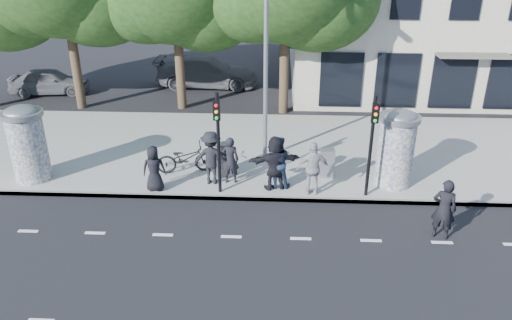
# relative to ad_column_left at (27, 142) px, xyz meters

# --- Properties ---
(ground) EXTENTS (120.00, 120.00, 0.00)m
(ground) POSITION_rel_ad_column_left_xyz_m (7.20, -4.50, -1.54)
(ground) COLOR black
(ground) RESTS_ON ground
(sidewalk) EXTENTS (40.00, 8.00, 0.15)m
(sidewalk) POSITION_rel_ad_column_left_xyz_m (7.20, 3.00, -1.46)
(sidewalk) COLOR gray
(sidewalk) RESTS_ON ground
(curb) EXTENTS (40.00, 0.10, 0.16)m
(curb) POSITION_rel_ad_column_left_xyz_m (7.20, -0.95, -1.46)
(curb) COLOR slate
(curb) RESTS_ON ground
(lane_dash_far) EXTENTS (32.00, 0.12, 0.01)m
(lane_dash_far) POSITION_rel_ad_column_left_xyz_m (7.20, -3.10, -1.53)
(lane_dash_far) COLOR silver
(lane_dash_far) RESTS_ON ground
(ad_column_left) EXTENTS (1.36, 1.36, 2.65)m
(ad_column_left) POSITION_rel_ad_column_left_xyz_m (0.00, 0.00, 0.00)
(ad_column_left) COLOR beige
(ad_column_left) RESTS_ON sidewalk
(ad_column_right) EXTENTS (1.36, 1.36, 2.65)m
(ad_column_right) POSITION_rel_ad_column_left_xyz_m (12.40, 0.20, 0.00)
(ad_column_right) COLOR beige
(ad_column_right) RESTS_ON sidewalk
(traffic_pole_near) EXTENTS (0.22, 0.31, 3.40)m
(traffic_pole_near) POSITION_rel_ad_column_left_xyz_m (6.60, -0.71, 0.69)
(traffic_pole_near) COLOR black
(traffic_pole_near) RESTS_ON sidewalk
(traffic_pole_far) EXTENTS (0.22, 0.31, 3.40)m
(traffic_pole_far) POSITION_rel_ad_column_left_xyz_m (11.40, -0.71, 0.69)
(traffic_pole_far) COLOR black
(traffic_pole_far) RESTS_ON sidewalk
(street_lamp) EXTENTS (0.25, 0.93, 8.00)m
(street_lamp) POSITION_rel_ad_column_left_xyz_m (8.00, 2.13, 3.26)
(street_lamp) COLOR slate
(street_lamp) RESTS_ON sidewalk
(ped_a) EXTENTS (0.81, 0.58, 1.57)m
(ped_a) POSITION_rel_ad_column_left_xyz_m (4.44, -0.65, -0.60)
(ped_a) COLOR black
(ped_a) RESTS_ON sidewalk
(ped_b) EXTENTS (0.64, 0.46, 1.66)m
(ped_b) POSITION_rel_ad_column_left_xyz_m (6.88, 0.04, -0.56)
(ped_b) COLOR black
(ped_b) RESTS_ON sidewalk
(ped_c) EXTENTS (0.91, 0.72, 1.81)m
(ped_c) POSITION_rel_ad_column_left_xyz_m (8.49, -0.20, -0.48)
(ped_c) COLOR #1A2842
(ped_c) RESTS_ON sidewalk
(ped_d) EXTENTS (1.22, 0.71, 1.87)m
(ped_d) POSITION_rel_ad_column_left_xyz_m (6.25, -0.01, -0.45)
(ped_d) COLOR black
(ped_d) RESTS_ON sidewalk
(ped_e) EXTENTS (1.11, 0.69, 1.82)m
(ped_e) POSITION_rel_ad_column_left_xyz_m (9.64, -0.65, -0.48)
(ped_e) COLOR #A1A1A4
(ped_e) RESTS_ON sidewalk
(ped_f) EXTENTS (1.83, 1.01, 1.87)m
(ped_f) POSITION_rel_ad_column_left_xyz_m (8.41, -0.34, -0.45)
(ped_f) COLOR black
(ped_f) RESTS_ON sidewalk
(man_road) EXTENTS (0.78, 0.63, 1.83)m
(man_road) POSITION_rel_ad_column_left_xyz_m (13.20, -2.79, -0.62)
(man_road) COLOR black
(man_road) RESTS_ON ground
(bicycle) EXTENTS (1.15, 2.14, 1.07)m
(bicycle) POSITION_rel_ad_column_left_xyz_m (5.21, 0.76, -0.85)
(bicycle) COLOR black
(bicycle) RESTS_ON sidewalk
(cabinet_left) EXTENTS (0.65, 0.53, 1.20)m
(cabinet_left) POSITION_rel_ad_column_left_xyz_m (6.57, 0.59, -0.79)
(cabinet_left) COLOR gray
(cabinet_left) RESTS_ON sidewalk
(cabinet_right) EXTENTS (0.49, 0.36, 1.02)m
(cabinet_right) POSITION_rel_ad_column_left_xyz_m (10.21, 0.65, -0.88)
(cabinet_right) COLOR gray
(cabinet_right) RESTS_ON sidewalk
(car_left) EXTENTS (2.13, 4.23, 1.38)m
(car_left) POSITION_rel_ad_column_left_xyz_m (-3.79, 10.18, -0.85)
(car_left) COLOR #575A5F
(car_left) RESTS_ON ground
(car_right) EXTENTS (2.32, 5.62, 1.63)m
(car_right) POSITION_rel_ad_column_left_xyz_m (4.41, 12.00, -0.72)
(car_right) COLOR #56585D
(car_right) RESTS_ON ground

